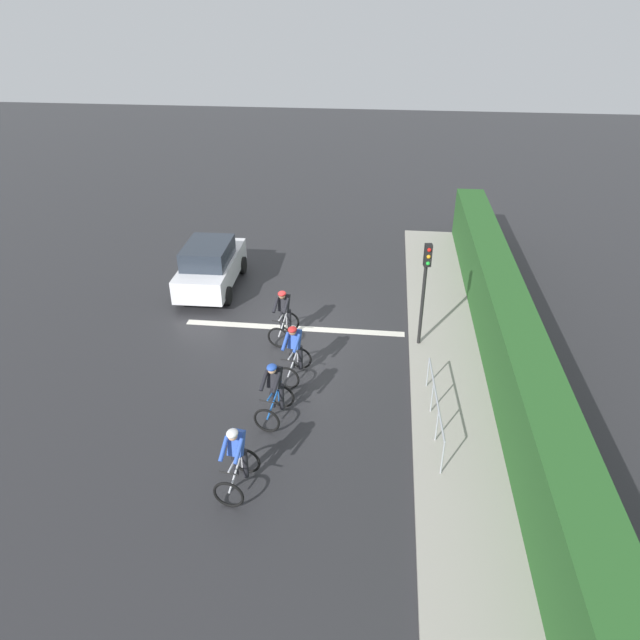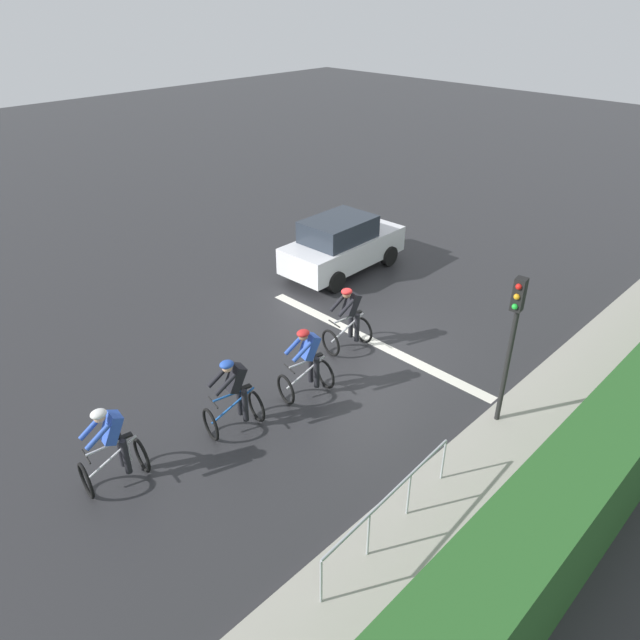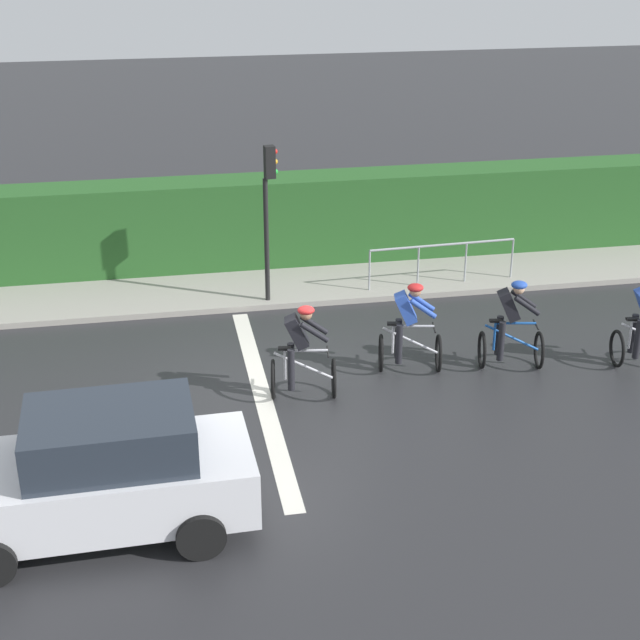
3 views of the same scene
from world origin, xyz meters
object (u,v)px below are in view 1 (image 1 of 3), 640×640
cyclist_mid (294,353)px  cyclist_fourth (284,316)px  pedestrian_railing_kerbside (435,403)px  cyclist_second (274,392)px  cyclist_lead (237,460)px  traffic_light_near_crossing (425,281)px  car_white (211,265)px

cyclist_mid → cyclist_fourth: size_ratio=1.00×
pedestrian_railing_kerbside → cyclist_second: bearing=0.3°
cyclist_lead → cyclist_second: same height
cyclist_lead → cyclist_fourth: (0.06, -6.23, 0.00)m
cyclist_second → cyclist_mid: same height
cyclist_fourth → traffic_light_near_crossing: (-4.10, 0.05, 1.43)m
cyclist_second → pedestrian_railing_kerbside: (-3.90, -0.02, -0.02)m
cyclist_mid → cyclist_lead: bearing=82.3°
cyclist_fourth → traffic_light_near_crossing: bearing=179.2°
cyclist_second → car_white: (3.59, -7.01, 0.08)m
cyclist_mid → car_white: bearing=-53.9°
cyclist_lead → pedestrian_railing_kerbside: 4.90m
cyclist_second → cyclist_mid: 1.82m
car_white → pedestrian_railing_kerbside: (-7.49, 6.99, -0.09)m
cyclist_mid → cyclist_fourth: 2.12m
cyclist_lead → cyclist_second: 2.43m
cyclist_lead → pedestrian_railing_kerbside: size_ratio=0.51×
car_white → traffic_light_near_crossing: 8.08m
cyclist_lead → traffic_light_near_crossing: traffic_light_near_crossing is taller
cyclist_fourth → cyclist_mid: bearing=107.4°
cyclist_lead → cyclist_mid: same height
cyclist_lead → cyclist_mid: bearing=-97.7°
cyclist_lead → pedestrian_railing_kerbside: (-4.26, -2.43, -0.02)m
cyclist_second → pedestrian_railing_kerbside: size_ratio=0.51×
car_white → pedestrian_railing_kerbside: bearing=137.0°
cyclist_lead → car_white: (3.23, -9.42, 0.08)m
cyclist_fourth → traffic_light_near_crossing: 4.34m
cyclist_mid → pedestrian_railing_kerbside: bearing=154.2°
cyclist_second → cyclist_fourth: size_ratio=1.00×
pedestrian_railing_kerbside → cyclist_fourth: bearing=-41.4°
cyclist_lead → cyclist_fourth: bearing=-89.5°
cyclist_second → traffic_light_near_crossing: 5.46m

